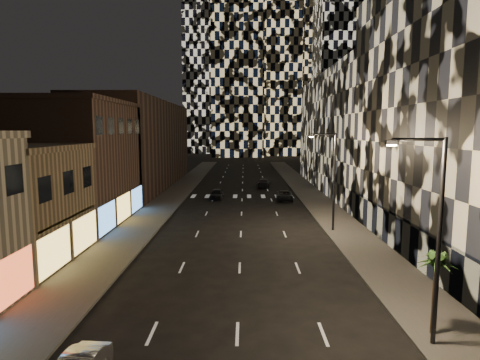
{
  "coord_description": "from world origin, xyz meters",
  "views": [
    {
      "loc": [
        0.32,
        -6.65,
        9.44
      ],
      "look_at": [
        0.01,
        20.82,
        6.0
      ],
      "focal_mm": 30.0,
      "sensor_mm": 36.0,
      "label": 1
    }
  ],
  "objects_px": {
    "car_dark_midlane": "(217,194)",
    "car_dark_rightlane": "(285,196)",
    "streetlight_far": "(332,175)",
    "car_dark_oncoming": "(264,183)",
    "palm_tree": "(437,266)",
    "streetlight_near": "(434,227)"
  },
  "relations": [
    {
      "from": "streetlight_near",
      "to": "streetlight_far",
      "type": "xyz_separation_m",
      "value": [
        0.0,
        20.0,
        0.0
      ]
    },
    {
      "from": "car_dark_midlane",
      "to": "car_dark_rightlane",
      "type": "bearing_deg",
      "value": -4.03
    },
    {
      "from": "streetlight_far",
      "to": "car_dark_oncoming",
      "type": "distance_m",
      "value": 30.06
    },
    {
      "from": "streetlight_near",
      "to": "palm_tree",
      "type": "relative_size",
      "value": 2.33
    },
    {
      "from": "car_dark_rightlane",
      "to": "palm_tree",
      "type": "height_order",
      "value": "palm_tree"
    },
    {
      "from": "streetlight_near",
      "to": "palm_tree",
      "type": "bearing_deg",
      "value": 53.28
    },
    {
      "from": "car_dark_midlane",
      "to": "car_dark_oncoming",
      "type": "bearing_deg",
      "value": 62.07
    },
    {
      "from": "car_dark_rightlane",
      "to": "car_dark_midlane",
      "type": "bearing_deg",
      "value": 176.41
    },
    {
      "from": "streetlight_near",
      "to": "car_dark_rightlane",
      "type": "xyz_separation_m",
      "value": [
        -2.64,
        36.49,
        -4.71
      ]
    },
    {
      "from": "car_dark_oncoming",
      "to": "car_dark_rightlane",
      "type": "height_order",
      "value": "car_dark_oncoming"
    },
    {
      "from": "car_dark_midlane",
      "to": "palm_tree",
      "type": "xyz_separation_m",
      "value": [
        12.5,
        -36.77,
        2.64
      ]
    },
    {
      "from": "streetlight_near",
      "to": "streetlight_far",
      "type": "relative_size",
      "value": 1.0
    },
    {
      "from": "streetlight_near",
      "to": "car_dark_midlane",
      "type": "xyz_separation_m",
      "value": [
        -11.85,
        37.63,
        -4.65
      ]
    },
    {
      "from": "streetlight_near",
      "to": "car_dark_rightlane",
      "type": "bearing_deg",
      "value": 94.14
    },
    {
      "from": "streetlight_far",
      "to": "streetlight_near",
      "type": "bearing_deg",
      "value": -90.0
    },
    {
      "from": "car_dark_oncoming",
      "to": "palm_tree",
      "type": "distance_m",
      "value": 48.82
    },
    {
      "from": "car_dark_midlane",
      "to": "palm_tree",
      "type": "height_order",
      "value": "palm_tree"
    },
    {
      "from": "palm_tree",
      "to": "streetlight_near",
      "type": "bearing_deg",
      "value": -126.72
    },
    {
      "from": "car_dark_oncoming",
      "to": "car_dark_rightlane",
      "type": "bearing_deg",
      "value": 106.93
    },
    {
      "from": "car_dark_midlane",
      "to": "car_dark_rightlane",
      "type": "distance_m",
      "value": 9.28
    },
    {
      "from": "car_dark_rightlane",
      "to": "palm_tree",
      "type": "distance_m",
      "value": 35.88
    },
    {
      "from": "streetlight_far",
      "to": "car_dark_rightlane",
      "type": "distance_m",
      "value": 17.35
    }
  ]
}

